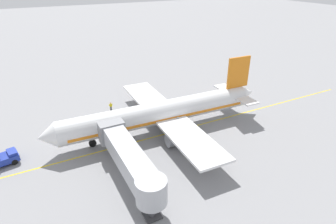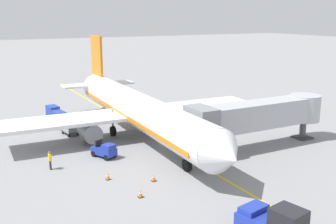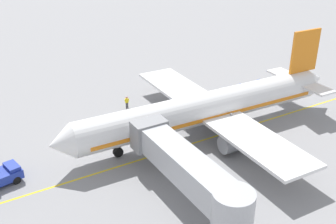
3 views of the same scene
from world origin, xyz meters
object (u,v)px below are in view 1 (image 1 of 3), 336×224
(baggage_tug_lead, at_px, (124,118))
(baggage_cart_front, at_px, (168,105))
(jet_bridge, at_px, (129,158))
(safety_cone_nose_left, at_px, (66,132))
(safety_cone_nose_right, at_px, (83,135))
(ground_crew_wing_walker, at_px, (111,106))
(safety_cone_wing_tip, at_px, (92,123))
(baggage_cart_second_in_train, at_px, (181,102))
(parked_airliner, at_px, (162,113))
(baggage_cart_tail_end, at_px, (209,96))
(baggage_cart_third_in_train, at_px, (193,99))

(baggage_tug_lead, distance_m, baggage_cart_front, 9.18)
(jet_bridge, relative_size, safety_cone_nose_left, 27.41)
(safety_cone_nose_left, height_order, safety_cone_nose_right, same)
(jet_bridge, height_order, ground_crew_wing_walker, jet_bridge)
(baggage_tug_lead, relative_size, safety_cone_nose_right, 4.70)
(ground_crew_wing_walker, relative_size, safety_cone_nose_left, 2.86)
(safety_cone_nose_right, bearing_deg, safety_cone_wing_tip, -33.08)
(jet_bridge, distance_m, ground_crew_wing_walker, 20.97)
(baggage_cart_front, bearing_deg, baggage_cart_second_in_train, -89.91)
(parked_airliner, relative_size, ground_crew_wing_walker, 22.07)
(baggage_tug_lead, xyz_separation_m, baggage_cart_second_in_train, (0.89, -11.93, 0.24))
(safety_cone_nose_right, bearing_deg, safety_cone_nose_left, 45.44)
(jet_bridge, bearing_deg, parked_airliner, -43.65)
(baggage_tug_lead, relative_size, ground_crew_wing_walker, 1.64)
(ground_crew_wing_walker, height_order, safety_cone_wing_tip, ground_crew_wing_walker)
(baggage_cart_front, relative_size, baggage_cart_tail_end, 1.00)
(baggage_cart_front, bearing_deg, baggage_tug_lead, 95.55)
(safety_cone_wing_tip, bearing_deg, safety_cone_nose_right, 146.92)
(baggage_tug_lead, height_order, safety_cone_wing_tip, baggage_tug_lead)
(parked_airliner, height_order, baggage_cart_front, parked_airliner)
(jet_bridge, xyz_separation_m, safety_cone_nose_left, (15.80, 5.24, -3.17))
(parked_airliner, bearing_deg, baggage_cart_second_in_train, -48.53)
(jet_bridge, xyz_separation_m, baggage_cart_second_in_train, (16.03, -16.44, -2.51))
(baggage_tug_lead, bearing_deg, safety_cone_nose_right, 102.01)
(baggage_cart_second_in_train, height_order, baggage_cart_tail_end, same)
(safety_cone_wing_tip, bearing_deg, baggage_cart_third_in_train, -92.50)
(jet_bridge, bearing_deg, safety_cone_wing_tip, 2.93)
(baggage_cart_tail_end, bearing_deg, baggage_tug_lead, 92.19)
(baggage_cart_third_in_train, bearing_deg, safety_cone_nose_right, 96.05)
(safety_cone_nose_right, bearing_deg, ground_crew_wing_walker, -44.14)
(baggage_cart_front, bearing_deg, parked_airliner, 145.02)
(baggage_cart_tail_end, bearing_deg, baggage_cart_second_in_train, 88.30)
(baggage_tug_lead, height_order, safety_cone_nose_right, baggage_tug_lead)
(baggage_cart_third_in_train, xyz_separation_m, safety_cone_wing_tip, (0.88, 20.05, -0.66))
(baggage_cart_front, xyz_separation_m, safety_cone_nose_left, (-0.23, 18.89, -0.66))
(baggage_cart_second_in_train, xyz_separation_m, safety_cone_nose_right, (-2.48, 19.40, -0.66))
(safety_cone_nose_left, bearing_deg, jet_bridge, -161.65)
(jet_bridge, bearing_deg, baggage_tug_lead, -16.60)
(ground_crew_wing_walker, bearing_deg, baggage_cart_second_in_train, -109.31)
(safety_cone_nose_right, bearing_deg, baggage_cart_front, -81.52)
(baggage_cart_tail_end, bearing_deg, ground_crew_wing_walker, 76.35)
(baggage_cart_front, xyz_separation_m, safety_cone_nose_right, (-2.48, 16.61, -0.66))
(jet_bridge, xyz_separation_m, baggage_cart_front, (16.03, -13.65, -2.51))
(safety_cone_nose_right, height_order, safety_cone_wing_tip, same)
(baggage_tug_lead, distance_m, baggage_cart_third_in_train, 14.70)
(parked_airliner, height_order, safety_cone_wing_tip, parked_airliner)
(safety_cone_nose_right, bearing_deg, baggage_cart_second_in_train, -82.71)
(jet_bridge, relative_size, baggage_cart_tail_end, 5.45)
(baggage_cart_front, relative_size, baggage_cart_second_in_train, 1.00)
(parked_airliner, xyz_separation_m, safety_cone_wing_tip, (7.20, 9.99, -2.90))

